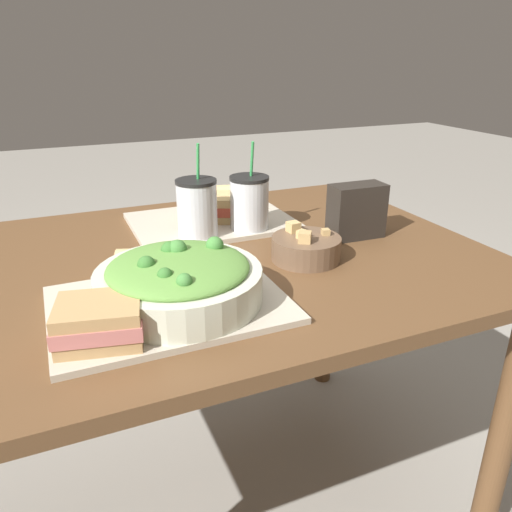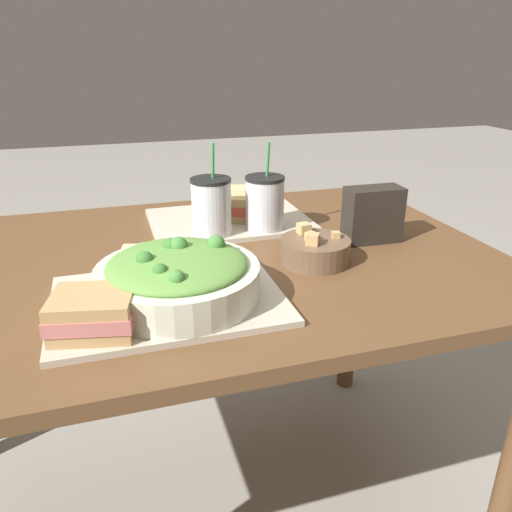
{
  "view_description": "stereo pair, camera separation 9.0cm",
  "coord_description": "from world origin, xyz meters",
  "views": [
    {
      "loc": [
        -0.25,
        -0.99,
        1.18
      ],
      "look_at": [
        0.08,
        -0.22,
        0.83
      ],
      "focal_mm": 35.0,
      "sensor_mm": 36.0,
      "label": 1
    },
    {
      "loc": [
        -0.16,
        -1.02,
        1.18
      ],
      "look_at": [
        0.08,
        -0.22,
        0.83
      ],
      "focal_mm": 35.0,
      "sensor_mm": 36.0,
      "label": 2
    }
  ],
  "objects": [
    {
      "name": "soup_bowl",
      "position": [
        0.25,
        -0.1,
        0.78
      ],
      "size": [
        0.15,
        0.15,
        0.07
      ],
      "color": "brown",
      "rests_on": "dining_table"
    },
    {
      "name": "napkin_folded",
      "position": [
        -0.1,
        0.0,
        0.75
      ],
      "size": [
        0.16,
        0.14,
        0.0
      ],
      "color": "white",
      "rests_on": "dining_table"
    },
    {
      "name": "tray_near",
      "position": [
        -0.08,
        -0.2,
        0.76
      ],
      "size": [
        0.41,
        0.3,
        0.01
      ],
      "color": "#BCB29E",
      "rests_on": "dining_table"
    },
    {
      "name": "ground_plane",
      "position": [
        0.0,
        0.0,
        0.0
      ],
      "size": [
        12.0,
        12.0,
        0.0
      ],
      "primitive_type": "plane",
      "color": "gray"
    },
    {
      "name": "chip_bag",
      "position": [
        0.43,
        -0.02,
        0.82
      ],
      "size": [
        0.13,
        0.07,
        0.13
      ],
      "rotation": [
        0.0,
        0.0,
        -0.03
      ],
      "color": "#28231E",
      "rests_on": "dining_table"
    },
    {
      "name": "tray_far",
      "position": [
        0.14,
        0.21,
        0.76
      ],
      "size": [
        0.41,
        0.3,
        0.01
      ],
      "color": "#BCB29E",
      "rests_on": "dining_table"
    },
    {
      "name": "baguette_near",
      "position": [
        -0.08,
        -0.08,
        0.79
      ],
      "size": [
        0.15,
        0.1,
        0.06
      ],
      "rotation": [
        0.0,
        0.0,
        1.23
      ],
      "color": "tan",
      "rests_on": "tray_near"
    },
    {
      "name": "sandwich_far",
      "position": [
        0.14,
        0.22,
        0.8
      ],
      "size": [
        0.16,
        0.15,
        0.06
      ],
      "rotation": [
        0.0,
        0.0,
        -0.41
      ],
      "color": "tan",
      "rests_on": "tray_far"
    },
    {
      "name": "sandwich_near",
      "position": [
        -0.2,
        -0.28,
        0.8
      ],
      "size": [
        0.15,
        0.13,
        0.06
      ],
      "rotation": [
        0.0,
        0.0,
        -0.21
      ],
      "color": "tan",
      "rests_on": "tray_near"
    },
    {
      "name": "baguette_far",
      "position": [
        0.21,
        0.32,
        0.79
      ],
      "size": [
        0.11,
        0.08,
        0.06
      ],
      "rotation": [
        0.0,
        0.0,
        1.31
      ],
      "color": "tan",
      "rests_on": "tray_far"
    },
    {
      "name": "salad_bowl",
      "position": [
        -0.06,
        -0.21,
        0.81
      ],
      "size": [
        0.29,
        0.29,
        0.1
      ],
      "color": "beige",
      "rests_on": "tray_near"
    },
    {
      "name": "dining_table",
      "position": [
        0.0,
        0.0,
        0.65
      ],
      "size": [
        1.37,
        0.9,
        0.75
      ],
      "color": "brown",
      "rests_on": "ground_plane"
    },
    {
      "name": "drink_cup_dark",
      "position": [
        0.07,
        0.11,
        0.83
      ],
      "size": [
        0.1,
        0.1,
        0.22
      ],
      "color": "silver",
      "rests_on": "tray_far"
    },
    {
      "name": "drink_cup_red",
      "position": [
        0.21,
        0.11,
        0.83
      ],
      "size": [
        0.1,
        0.1,
        0.22
      ],
      "color": "silver",
      "rests_on": "tray_far"
    }
  ]
}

